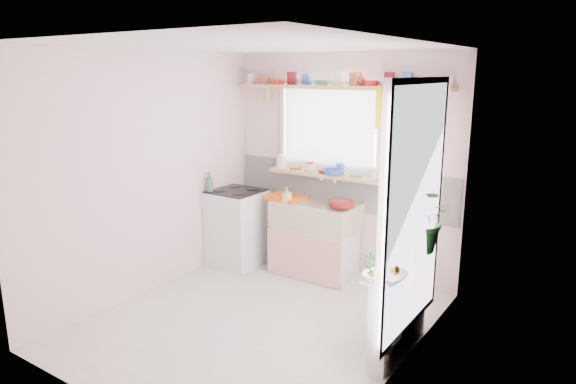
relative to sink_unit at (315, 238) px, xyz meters
The scene contains 19 objects.
room 1.31m from the sink_unit, 28.17° to the right, with size 3.20×3.20×3.20m.
sink_unit is the anchor object (origin of this frame).
cooker 0.98m from the sink_unit, 165.62° to the right, with size 0.58×0.58×0.93m.
radiator_ledge 1.82m from the sink_unit, 37.05° to the right, with size 0.22×0.95×0.78m.
windowsill 0.73m from the sink_unit, 90.00° to the left, with size 1.40×0.22×0.04m, color tan.
pine_shelf 1.70m from the sink_unit, 49.64° to the left, with size 2.52×0.24×0.04m, color tan.
shelf_crockery 1.78m from the sink_unit, 53.18° to the left, with size 2.47×0.11×0.12m.
sill_crockery 0.81m from the sink_unit, 95.28° to the left, with size 1.35×0.11×0.12m.
dish_tray 0.58m from the sink_unit, behind, with size 0.43×0.32×0.04m, color #F55915.
colander 0.62m from the sink_unit, 14.12° to the right, with size 0.28×0.28×0.13m, color #621110.
jade_plant 1.75m from the sink_unit, 25.11° to the right, with size 0.53×0.46×0.59m, color #2D702E.
fruit_bowl 2.14m from the sink_unit, 45.26° to the right, with size 0.31×0.31×0.08m, color white.
herb_pot 2.07m from the sink_unit, 47.68° to the right, with size 0.11×0.08×0.21m, color #2A5C24.
soap_bottle_sink 0.60m from the sink_unit, 143.84° to the right, with size 0.08×0.08×0.18m, color #E8D167.
sill_cup 0.81m from the sink_unit, 141.36° to the left, with size 0.13×0.13×0.10m, color beige.
sill_bowl 0.78m from the sink_unit, 42.03° to the left, with size 0.22×0.22×0.07m, color #3351A6.
shelf_vase 1.84m from the sink_unit, 31.29° to the left, with size 0.14×0.14×0.15m, color #AE4235.
cooker_bottle 1.39m from the sink_unit, 158.39° to the right, with size 0.09×0.09×0.23m, color #3C784E.
fruit 2.15m from the sink_unit, 45.03° to the right, with size 0.20×0.14×0.10m.
Camera 1 is at (2.70, -3.52, 2.29)m, focal length 32.00 mm.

